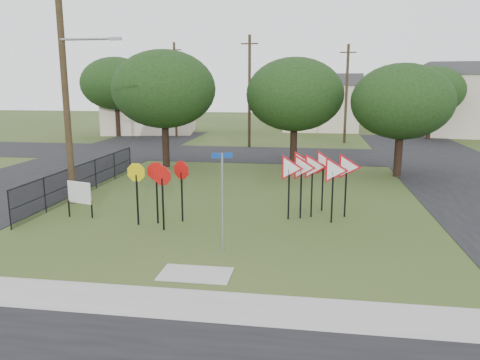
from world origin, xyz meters
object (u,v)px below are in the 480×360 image
(yield_sign_cluster, at_px, (315,170))
(info_board, at_px, (79,194))
(street_name_sign, at_px, (222,196))
(stop_sign_cluster, at_px, (159,179))

(yield_sign_cluster, distance_m, info_board, 9.35)
(yield_sign_cluster, bearing_deg, info_board, -170.59)
(yield_sign_cluster, bearing_deg, street_name_sign, -123.30)
(stop_sign_cluster, xyz_separation_m, yield_sign_cluster, (5.71, 1.99, 0.14))
(stop_sign_cluster, height_order, info_board, stop_sign_cluster)
(street_name_sign, distance_m, yield_sign_cluster, 5.24)
(street_name_sign, distance_m, stop_sign_cluster, 3.71)
(info_board, bearing_deg, yield_sign_cluster, 9.41)
(street_name_sign, bearing_deg, stop_sign_cluster, 139.87)
(stop_sign_cluster, relative_size, yield_sign_cluster, 0.71)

